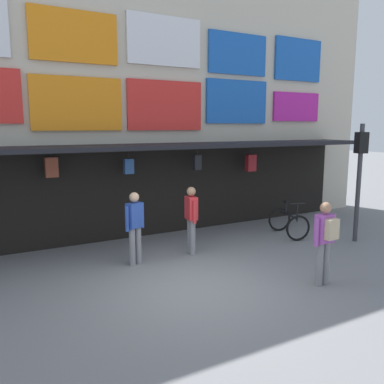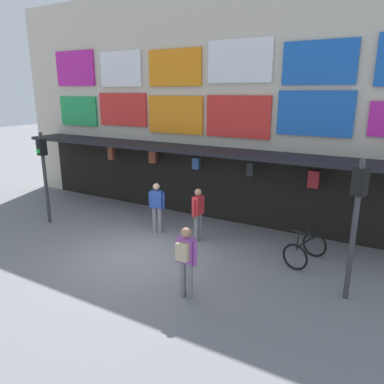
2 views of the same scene
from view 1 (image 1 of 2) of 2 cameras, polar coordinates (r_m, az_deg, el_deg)
name	(u,v)px [view 1 (image 1 of 2)]	position (r m, az deg, el deg)	size (l,w,h in m)	color
ground_plane	(196,287)	(8.06, 0.53, -13.44)	(80.00, 80.00, 0.00)	slate
shopfront	(116,96)	(11.65, -10.82, 13.35)	(18.00, 2.60, 8.00)	beige
traffic_light_far	(360,164)	(11.57, 22.91, 3.76)	(0.33, 0.35, 3.20)	#38383D
bicycle_parked	(288,222)	(11.82, 13.66, -4.25)	(0.98, 1.30, 1.05)	black
pedestrian_in_white	(191,217)	(9.74, -0.12, -3.54)	(0.26, 0.53, 1.68)	gray
pedestrian_in_yellow	(135,224)	(9.06, -8.20, -4.62)	(0.50, 0.33, 1.68)	gray
pedestrian_in_green	(325,237)	(8.24, 18.55, -6.18)	(0.53, 0.37, 1.68)	gray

